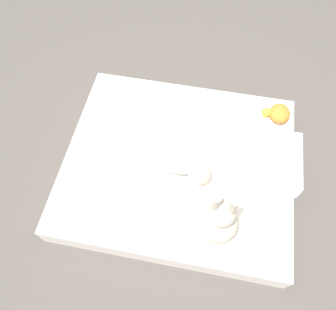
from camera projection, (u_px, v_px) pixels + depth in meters
ground_plane at (178, 172)px, 1.85m from camera, size 12.00×12.00×0.00m
bed_mattress at (178, 166)px, 1.79m from camera, size 1.20×1.03×0.14m
swaddled_baby at (162, 154)px, 1.66m from camera, size 0.51×0.28×0.16m
pillow at (260, 159)px, 1.67m from camera, size 0.39×0.33×0.10m
bunny_plush at (218, 221)px, 1.43m from camera, size 0.19×0.19×0.38m
turtle_plush at (278, 113)px, 1.83m from camera, size 0.15×0.13×0.07m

